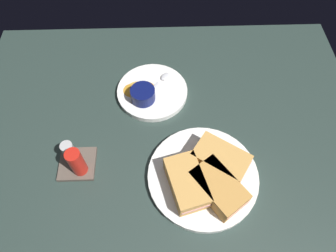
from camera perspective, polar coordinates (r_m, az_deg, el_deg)
The scene contains 12 objects.
ground_plane at distance 77.35cm, azimuth 0.09°, elevation -9.71°, with size 110.00×110.00×3.00cm, color #283833.
plate_sandwich_main at distance 75.49cm, azimuth 6.61°, elevation -9.39°, with size 27.13×27.13×1.60cm, color white.
sandwich_half_near at distance 71.05cm, azimuth 3.59°, elevation -10.65°, with size 14.65×10.81×4.80cm.
sandwich_half_far at distance 71.42cm, azimuth 9.51°, elevation -11.44°, with size 14.99×13.75×4.80cm.
sandwich_half_extra at distance 74.42cm, azimuth 9.95°, elevation -6.24°, with size 13.61×15.02×4.80cm.
ramekin_dark_sauce at distance 74.68cm, azimuth 10.91°, elevation -6.46°, with size 6.51×6.51×4.16cm.
spoon_by_dark_ramekin at distance 74.26cm, azimuth 8.01°, elevation -9.69°, with size 7.70×8.33×0.80cm.
plate_chips_companion at distance 88.76cm, azimuth -2.98°, elevation 6.52°, with size 20.47×20.47×1.60cm, color white.
ramekin_light_gravy at distance 84.77cm, azimuth -4.79°, elevation 6.03°, with size 6.90×6.90×3.73cm.
spoon_by_gravy_ramekin at distance 90.13cm, azimuth -1.28°, elevation 8.82°, with size 8.78×7.11×0.80cm.
plantain_chip_scatter at distance 88.28cm, azimuth -5.71°, elevation 7.00°, with size 9.20×11.30×0.60cm.
condiment_caddy at distance 77.25cm, azimuth -17.15°, elevation -6.23°, with size 9.00×9.00×9.50cm.
Camera 1 is at (-29.53, 1.03, 69.98)cm, focal length 32.19 mm.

